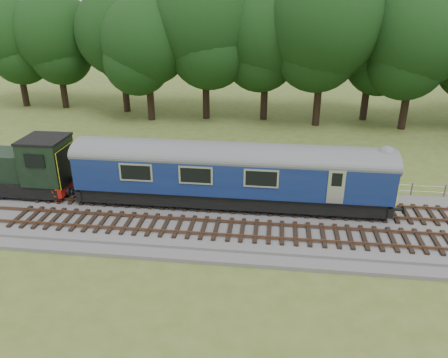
# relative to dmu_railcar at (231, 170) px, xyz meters

# --- Properties ---
(ground) EXTENTS (120.00, 120.00, 0.00)m
(ground) POSITION_rel_dmu_railcar_xyz_m (5.16, -1.40, -2.61)
(ground) COLOR #4D5A21
(ground) RESTS_ON ground
(ballast) EXTENTS (70.00, 7.00, 0.35)m
(ballast) POSITION_rel_dmu_railcar_xyz_m (5.16, -1.40, -2.43)
(ballast) COLOR #4C4C4F
(ballast) RESTS_ON ground
(track_north) EXTENTS (67.20, 2.40, 0.21)m
(track_north) POSITION_rel_dmu_railcar_xyz_m (5.16, -0.00, -2.19)
(track_north) COLOR black
(track_north) RESTS_ON ballast
(track_south) EXTENTS (67.20, 2.40, 0.21)m
(track_south) POSITION_rel_dmu_railcar_xyz_m (5.16, -3.00, -2.19)
(track_south) COLOR black
(track_south) RESTS_ON ballast
(fence) EXTENTS (64.00, 0.12, 1.00)m
(fence) POSITION_rel_dmu_railcar_xyz_m (5.16, 3.10, -2.61)
(fence) COLOR #6B6054
(fence) RESTS_ON ground
(tree_line) EXTENTS (70.00, 8.00, 18.00)m
(tree_line) POSITION_rel_dmu_railcar_xyz_m (5.16, 20.60, -2.61)
(tree_line) COLOR black
(tree_line) RESTS_ON ground
(dmu_railcar) EXTENTS (18.05, 2.86, 3.88)m
(dmu_railcar) POSITION_rel_dmu_railcar_xyz_m (0.00, 0.00, 0.00)
(dmu_railcar) COLOR black
(dmu_railcar) RESTS_ON ground
(shunter_loco) EXTENTS (8.91, 2.60, 3.38)m
(shunter_loco) POSITION_rel_dmu_railcar_xyz_m (-13.93, 0.00, -0.63)
(shunter_loco) COLOR black
(shunter_loco) RESTS_ON ground
(worker) EXTENTS (0.70, 0.54, 1.71)m
(worker) POSITION_rel_dmu_railcar_xyz_m (-10.29, -1.07, -1.40)
(worker) COLOR #FF540D
(worker) RESTS_ON ballast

